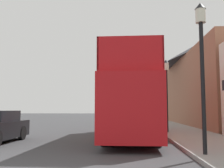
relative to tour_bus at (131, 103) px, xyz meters
The scene contains 8 objects.
ground_plane 12.71m from the tour_bus, 104.05° to the left, with size 144.00×144.00×0.00m, color #3D3D3F.
sidewalk 9.96m from the tour_bus, 69.86° to the left, with size 3.18×108.00×0.14m.
brick_terrace_rear 15.80m from the tour_bus, 59.31° to the left, with size 6.00×24.26×8.75m.
tour_bus is the anchor object (origin of this frame).
parked_car_ahead_of_bus 7.32m from the tour_bus, 85.06° to the left, with size 1.97×4.63×1.46m.
lamp_post_nearest 6.27m from the tour_bus, 69.19° to the right, with size 0.35×0.35×4.82m.
lamp_post_second 3.47m from the tour_bus, 45.18° to the left, with size 0.35×0.35×4.47m.
lamp_post_third 10.51m from the tour_bus, 77.47° to the left, with size 0.35×0.35×4.42m.
Camera 1 is at (2.79, -5.20, 1.51)m, focal length 42.00 mm.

